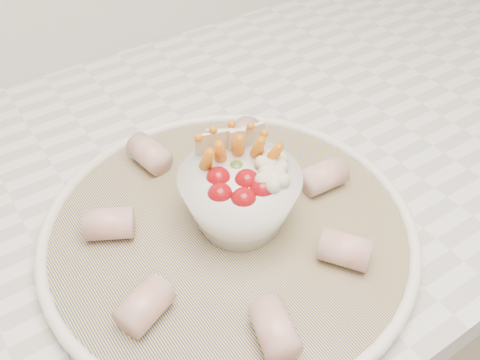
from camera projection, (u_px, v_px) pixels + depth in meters
serving_platter at (229, 230)px, 0.53m from camera, size 0.38×0.38×0.02m
veggie_bowl at (241, 194)px, 0.51m from camera, size 0.12×0.12×0.09m
cured_meat_rolls at (227, 217)px, 0.52m from camera, size 0.28×0.31×0.03m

